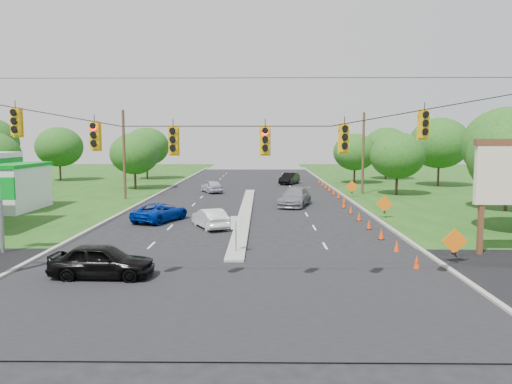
{
  "coord_description": "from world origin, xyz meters",
  "views": [
    {
      "loc": [
        1.39,
        -20.05,
        6.12
      ],
      "look_at": [
        1.01,
        11.05,
        2.8
      ],
      "focal_mm": 35.0,
      "sensor_mm": 36.0,
      "label": 1
    }
  ],
  "objects_px": {
    "white_sedan": "(210,218)",
    "blue_pickup": "(160,212)",
    "pylon_sign": "(508,179)",
    "black_sedan": "(102,261)"
  },
  "relations": [
    {
      "from": "black_sedan",
      "to": "blue_pickup",
      "type": "relative_size",
      "value": 0.91
    },
    {
      "from": "pylon_sign",
      "to": "black_sedan",
      "type": "distance_m",
      "value": 20.8
    },
    {
      "from": "pylon_sign",
      "to": "blue_pickup",
      "type": "relative_size",
      "value": 1.23
    },
    {
      "from": "pylon_sign",
      "to": "blue_pickup",
      "type": "bearing_deg",
      "value": 153.05
    },
    {
      "from": "black_sedan",
      "to": "blue_pickup",
      "type": "bearing_deg",
      "value": 4.27
    },
    {
      "from": "white_sedan",
      "to": "blue_pickup",
      "type": "xyz_separation_m",
      "value": [
        -4.0,
        2.8,
        0.01
      ]
    },
    {
      "from": "white_sedan",
      "to": "blue_pickup",
      "type": "height_order",
      "value": "blue_pickup"
    },
    {
      "from": "black_sedan",
      "to": "blue_pickup",
      "type": "distance_m",
      "value": 15.31
    },
    {
      "from": "white_sedan",
      "to": "blue_pickup",
      "type": "relative_size",
      "value": 0.83
    },
    {
      "from": "black_sedan",
      "to": "blue_pickup",
      "type": "height_order",
      "value": "black_sedan"
    }
  ]
}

